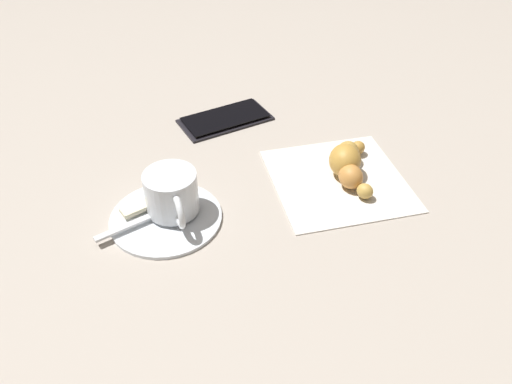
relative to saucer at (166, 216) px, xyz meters
The scene contains 8 objects.
ground_plane 0.13m from the saucer, 161.70° to the right, with size 1.80×1.80×0.00m, color #AA9F93.
saucer is the anchor object (origin of this frame).
espresso_cup 0.04m from the saucer, 150.95° to the right, with size 0.07×0.10×0.06m.
teaspoon 0.02m from the saucer, ahead, with size 0.11×0.07×0.01m.
sugar_packet 0.03m from the saucer, 40.89° to the right, with size 0.07×0.02×0.01m, color beige.
napkin 0.25m from the saucer, 169.10° to the right, with size 0.19×0.19×0.00m, color silver.
croissant 0.27m from the saucer, 167.70° to the right, with size 0.08×0.13×0.05m.
cell_phone 0.26m from the saucer, 113.39° to the right, with size 0.17×0.12×0.01m.
Camera 1 is at (0.08, 0.55, 0.45)m, focal length 35.47 mm.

